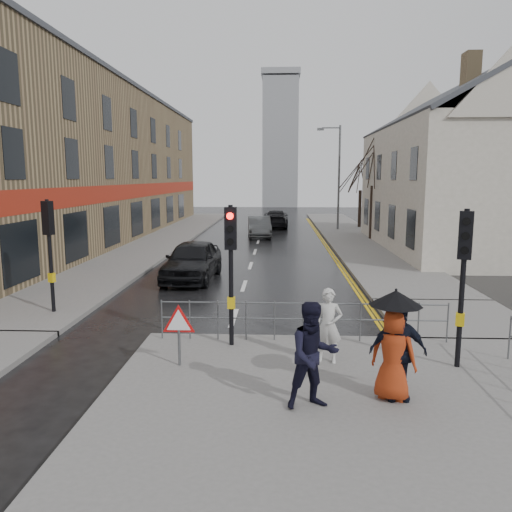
# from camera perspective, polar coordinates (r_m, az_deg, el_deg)

# --- Properties ---
(ground) EXTENTS (120.00, 120.00, 0.00)m
(ground) POSITION_cam_1_polar(r_m,az_deg,el_deg) (12.25, -3.84, -10.97)
(ground) COLOR black
(ground) RESTS_ON ground
(near_pavement) EXTENTS (10.00, 9.00, 0.14)m
(near_pavement) POSITION_cam_1_polar(r_m,az_deg,el_deg) (9.10, 13.60, -18.11)
(near_pavement) COLOR #605E5B
(near_pavement) RESTS_ON ground
(left_pavement) EXTENTS (4.00, 44.00, 0.14)m
(left_pavement) POSITION_cam_1_polar(r_m,az_deg,el_deg) (35.56, -10.15, 2.19)
(left_pavement) COLOR #605E5B
(left_pavement) RESTS_ON ground
(right_pavement) EXTENTS (4.00, 40.00, 0.14)m
(right_pavement) POSITION_cam_1_polar(r_m,az_deg,el_deg) (37.04, 10.61, 2.45)
(right_pavement) COLOR #605E5B
(right_pavement) RESTS_ON ground
(pavement_bridge_right) EXTENTS (4.00, 4.20, 0.14)m
(pavement_bridge_right) POSITION_cam_1_polar(r_m,az_deg,el_deg) (15.88, 21.66, -6.66)
(pavement_bridge_right) COLOR #605E5B
(pavement_bridge_right) RESTS_ON ground
(building_left_terrace) EXTENTS (8.00, 42.00, 10.00)m
(building_left_terrace) POSITION_cam_1_polar(r_m,az_deg,el_deg) (36.01, -19.42, 9.78)
(building_left_terrace) COLOR #87714E
(building_left_terrace) RESTS_ON ground
(building_right_cream) EXTENTS (9.00, 16.40, 10.10)m
(building_right_cream) POSITION_cam_1_polar(r_m,az_deg,el_deg) (31.33, 22.83, 9.38)
(building_right_cream) COLOR beige
(building_right_cream) RESTS_ON ground
(church_tower) EXTENTS (5.00, 5.00, 18.00)m
(church_tower) POSITION_cam_1_polar(r_m,az_deg,el_deg) (73.60, 2.79, 12.71)
(church_tower) COLOR gray
(church_tower) RESTS_ON ground
(traffic_signal_near_left) EXTENTS (0.28, 0.27, 3.40)m
(traffic_signal_near_left) POSITION_cam_1_polar(r_m,az_deg,el_deg) (11.82, -2.90, 0.61)
(traffic_signal_near_left) COLOR black
(traffic_signal_near_left) RESTS_ON near_pavement
(traffic_signal_near_right) EXTENTS (0.34, 0.33, 3.40)m
(traffic_signal_near_right) POSITION_cam_1_polar(r_m,az_deg,el_deg) (11.27, 22.67, -0.49)
(traffic_signal_near_right) COLOR black
(traffic_signal_near_right) RESTS_ON near_pavement
(traffic_signal_far_left) EXTENTS (0.34, 0.33, 3.40)m
(traffic_signal_far_left) POSITION_cam_1_polar(r_m,az_deg,el_deg) (16.07, -22.57, 2.15)
(traffic_signal_far_left) COLOR black
(traffic_signal_far_left) RESTS_ON left_pavement
(guard_railing_front) EXTENTS (7.14, 0.04, 1.00)m
(guard_railing_front) POSITION_cam_1_polar(r_m,az_deg,el_deg) (12.51, 5.40, -6.44)
(guard_railing_front) COLOR #595B5E
(guard_railing_front) RESTS_ON near_pavement
(warning_sign) EXTENTS (0.80, 0.07, 1.35)m
(warning_sign) POSITION_cam_1_polar(r_m,az_deg,el_deg) (10.92, -8.83, -7.82)
(warning_sign) COLOR #595B5E
(warning_sign) RESTS_ON near_pavement
(street_lamp) EXTENTS (1.83, 0.25, 8.00)m
(street_lamp) POSITION_cam_1_polar(r_m,az_deg,el_deg) (39.70, 9.22, 9.62)
(street_lamp) COLOR #595B5E
(street_lamp) RESTS_ON right_pavement
(tree_near) EXTENTS (2.40, 2.40, 6.58)m
(tree_near) POSITION_cam_1_polar(r_m,az_deg,el_deg) (34.02, 13.26, 10.35)
(tree_near) COLOR black
(tree_near) RESTS_ON right_pavement
(tree_far) EXTENTS (2.40, 2.40, 5.64)m
(tree_far) POSITION_cam_1_polar(r_m,az_deg,el_deg) (41.98, 11.89, 9.11)
(tree_far) COLOR black
(tree_far) RESTS_ON right_pavement
(pedestrian_a) EXTENTS (0.66, 0.50, 1.65)m
(pedestrian_a) POSITION_cam_1_polar(r_m,az_deg,el_deg) (11.13, 8.27, -7.89)
(pedestrian_a) COLOR #BCBCB7
(pedestrian_a) RESTS_ON near_pavement
(pedestrian_b) EXTENTS (1.10, 0.96, 1.91)m
(pedestrian_b) POSITION_cam_1_polar(r_m,az_deg,el_deg) (8.95, 6.57, -11.21)
(pedestrian_b) COLOR black
(pedestrian_b) RESTS_ON near_pavement
(pedestrian_with_umbrella) EXTENTS (0.98, 0.96, 2.04)m
(pedestrian_with_umbrella) POSITION_cam_1_polar(r_m,az_deg,el_deg) (9.49, 15.49, -9.27)
(pedestrian_with_umbrella) COLOR #982F11
(pedestrian_with_umbrella) RESTS_ON near_pavement
(pedestrian_d) EXTENTS (1.05, 0.45, 1.78)m
(pedestrian_d) POSITION_cam_1_polar(r_m,az_deg,el_deg) (9.59, 15.92, -10.51)
(pedestrian_d) COLOR black
(pedestrian_d) RESTS_ON near_pavement
(car_parked) EXTENTS (2.16, 4.86, 1.62)m
(car_parked) POSITION_cam_1_polar(r_m,az_deg,el_deg) (20.62, -7.29, -0.49)
(car_parked) COLOR black
(car_parked) RESTS_ON ground
(car_mid) EXTENTS (1.90, 4.53, 1.45)m
(car_mid) POSITION_cam_1_polar(r_m,az_deg,el_deg) (35.36, 0.38, 3.37)
(car_mid) COLOR #4A4D50
(car_mid) RESTS_ON ground
(car_far) EXTENTS (2.08, 5.05, 1.46)m
(car_far) POSITION_cam_1_polar(r_m,az_deg,el_deg) (42.06, 2.28, 4.26)
(car_far) COLOR black
(car_far) RESTS_ON ground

